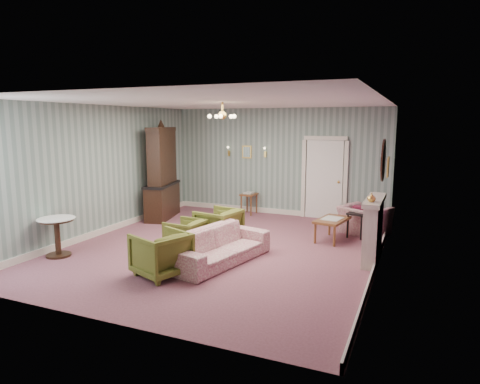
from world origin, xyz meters
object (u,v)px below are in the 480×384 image
at_px(dresser, 162,170).
at_px(pedestal_table, 57,237).
at_px(olive_chair_b, 185,233).
at_px(wingback_chair, 365,216).
at_px(side_table_black, 357,225).
at_px(olive_chair_a, 161,252).
at_px(olive_chair_c, 218,224).
at_px(coffee_table, 332,229).
at_px(sofa_chintz, 219,240).
at_px(fireplace, 373,229).

relative_size(dresser, pedestal_table, 3.39).
bearing_deg(olive_chair_b, wingback_chair, 134.53).
bearing_deg(side_table_black, wingback_chair, 72.60).
relative_size(olive_chair_a, olive_chair_c, 1.00).
distance_m(olive_chair_c, coffee_table, 2.44).
xyz_separation_m(olive_chair_a, sofa_chintz, (0.59, 0.98, 0.01)).
distance_m(olive_chair_a, pedestal_table, 2.38).
bearing_deg(sofa_chintz, olive_chair_a, 161.67).
distance_m(wingback_chair, fireplace, 1.86).
relative_size(olive_chair_c, side_table_black, 1.45).
bearing_deg(wingback_chair, coffee_table, 81.48).
bearing_deg(fireplace, coffee_table, 133.25).
relative_size(olive_chair_c, wingback_chair, 0.83).
height_order(sofa_chintz, pedestal_table, sofa_chintz).
relative_size(coffee_table, side_table_black, 1.69).
relative_size(side_table_black, pedestal_table, 0.75).
bearing_deg(fireplace, wingback_chair, 101.25).
relative_size(olive_chair_b, wingback_chair, 0.70).
xyz_separation_m(olive_chair_b, wingback_chair, (3.12, 2.66, 0.09)).
xyz_separation_m(wingback_chair, coffee_table, (-0.58, -0.82, -0.19)).
height_order(olive_chair_a, wingback_chair, wingback_chair).
bearing_deg(wingback_chair, fireplace, 127.70).
distance_m(fireplace, pedestal_table, 5.91).
distance_m(dresser, fireplace, 5.74).
bearing_deg(sofa_chintz, pedestal_table, 119.36).
bearing_deg(side_table_black, coffee_table, -135.61).
relative_size(fireplace, side_table_black, 2.48).
bearing_deg(dresser, fireplace, -28.38).
xyz_separation_m(fireplace, side_table_black, (-0.48, 1.44, -0.30)).
bearing_deg(olive_chair_c, olive_chair_b, -19.76).
height_order(dresser, pedestal_table, dresser).
bearing_deg(side_table_black, sofa_chintz, -127.47).
distance_m(sofa_chintz, coffee_table, 2.76).
height_order(dresser, fireplace, dresser).
height_order(olive_chair_a, side_table_black, olive_chair_a).
bearing_deg(side_table_black, olive_chair_a, -125.87).
bearing_deg(wingback_chair, pedestal_table, 63.90).
bearing_deg(wingback_chair, dresser, 30.70).
xyz_separation_m(dresser, side_table_black, (5.03, 0.01, -0.99)).
bearing_deg(olive_chair_a, wingback_chair, 166.88).
bearing_deg(coffee_table, olive_chair_c, -151.86).
bearing_deg(olive_chair_b, sofa_chintz, 70.91).
height_order(coffee_table, pedestal_table, pedestal_table).
bearing_deg(side_table_black, pedestal_table, -144.64).
relative_size(olive_chair_c, fireplace, 0.58).
bearing_deg(coffee_table, olive_chair_b, -144.24).
relative_size(olive_chair_b, fireplace, 0.49).
xyz_separation_m(sofa_chintz, wingback_chair, (2.18, 3.06, 0.01)).
xyz_separation_m(olive_chair_c, coffee_table, (2.15, 1.15, -0.16)).
distance_m(olive_chair_b, sofa_chintz, 1.03).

